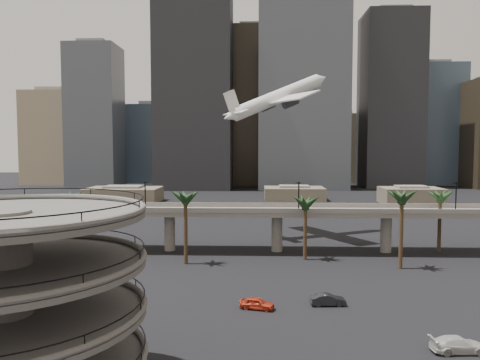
{
  "coord_description": "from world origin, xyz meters",
  "views": [
    {
      "loc": [
        6.9,
        -39.4,
        21.17
      ],
      "look_at": [
        4.45,
        28.0,
        16.45
      ],
      "focal_mm": 35.0,
      "sensor_mm": 36.0,
      "label": 1
    }
  ],
  "objects_px": {
    "parking_ramp": "(4,291)",
    "car_b": "(328,300)",
    "overpass": "(223,215)",
    "car_a": "(257,303)",
    "airborne_jet": "(277,98)",
    "car_c": "(458,345)"
  },
  "relations": [
    {
      "from": "parking_ramp",
      "to": "car_b",
      "type": "relative_size",
      "value": 4.69
    },
    {
      "from": "overpass",
      "to": "car_a",
      "type": "relative_size",
      "value": 28.58
    },
    {
      "from": "airborne_jet",
      "to": "car_c",
      "type": "relative_size",
      "value": 4.8
    },
    {
      "from": "overpass",
      "to": "car_a",
      "type": "distance_m",
      "value": 35.71
    },
    {
      "from": "parking_ramp",
      "to": "overpass",
      "type": "height_order",
      "value": "parking_ramp"
    },
    {
      "from": "airborne_jet",
      "to": "car_c",
      "type": "height_order",
      "value": "airborne_jet"
    },
    {
      "from": "parking_ramp",
      "to": "car_a",
      "type": "bearing_deg",
      "value": 50.95
    },
    {
      "from": "airborne_jet",
      "to": "car_a",
      "type": "distance_m",
      "value": 61.48
    },
    {
      "from": "overpass",
      "to": "car_a",
      "type": "xyz_separation_m",
      "value": [
        6.95,
        -34.41,
        -6.57
      ]
    },
    {
      "from": "car_a",
      "to": "car_c",
      "type": "relative_size",
      "value": 0.8
    },
    {
      "from": "car_c",
      "to": "car_b",
      "type": "bearing_deg",
      "value": 34.34
    },
    {
      "from": "airborne_jet",
      "to": "car_b",
      "type": "bearing_deg",
      "value": -115.42
    },
    {
      "from": "overpass",
      "to": "car_b",
      "type": "xyz_separation_m",
      "value": [
        16.46,
        -32.67,
        -6.56
      ]
    },
    {
      "from": "parking_ramp",
      "to": "overpass",
      "type": "relative_size",
      "value": 0.17
    },
    {
      "from": "overpass",
      "to": "car_b",
      "type": "bearing_deg",
      "value": -63.25
    },
    {
      "from": "car_a",
      "to": "car_b",
      "type": "height_order",
      "value": "car_b"
    },
    {
      "from": "parking_ramp",
      "to": "airborne_jet",
      "type": "height_order",
      "value": "airborne_jet"
    },
    {
      "from": "airborne_jet",
      "to": "car_a",
      "type": "xyz_separation_m",
      "value": [
        -4.78,
        -52.17,
        -32.19
      ]
    },
    {
      "from": "overpass",
      "to": "parking_ramp",
      "type": "bearing_deg",
      "value": -102.43
    },
    {
      "from": "overpass",
      "to": "airborne_jet",
      "type": "relative_size",
      "value": 4.78
    },
    {
      "from": "car_b",
      "to": "car_c",
      "type": "height_order",
      "value": "car_c"
    },
    {
      "from": "overpass",
      "to": "car_c",
      "type": "relative_size",
      "value": 22.93
    }
  ]
}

